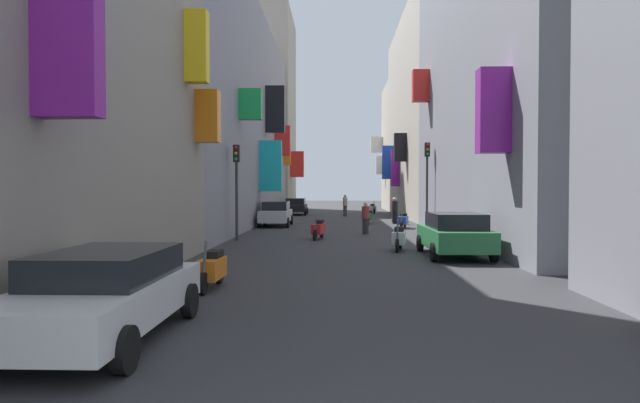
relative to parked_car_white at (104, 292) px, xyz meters
The scene contains 22 objects.
ground_plane 24.99m from the parked_car_white, 81.40° to the left, with size 140.00×140.00×0.00m, color #2D2D30.
building_left_mid_a 27.42m from the parked_car_white, 99.17° to the left, with size 7.38×30.30×13.74m.
building_left_far 50.59m from the parked_car_white, 94.91° to the left, with size 7.40×10.44×20.83m.
building_right_mid_b 21.51m from the parked_car_white, 54.20° to the left, with size 6.94×20.10×17.01m.
building_right_mid_c 39.00m from the parked_car_white, 72.17° to the left, with size 7.06×20.28×16.21m.
building_right_far 52.34m from the parked_car_white, 76.97° to the left, with size 7.35×8.10×13.36m.
parked_car_white is the anchor object (origin of this frame).
parked_car_silver 24.53m from the parked_car_white, 90.45° to the left, with size 1.85×4.14×1.49m.
parked_car_black 38.70m from the parked_car_white, 90.10° to the left, with size 1.99×4.06×1.44m.
parked_car_green 12.56m from the parked_car_white, 53.62° to the left, with size 2.02×4.22×1.46m.
scooter_silver 42.14m from the parked_car_white, 80.64° to the left, with size 0.57×1.84×1.13m.
scooter_red 16.35m from the parked_car_white, 80.55° to the left, with size 0.64×1.92×1.13m.
scooter_white 13.13m from the parked_car_white, 63.84° to the left, with size 0.64×1.80×1.13m.
scooter_green 27.82m from the parked_car_white, 78.47° to the left, with size 0.47×1.91×1.13m.
scooter_orange 4.14m from the parked_car_white, 80.58° to the left, with size 0.48×1.83×1.13m.
scooter_blue 23.98m from the parked_car_white, 72.22° to the left, with size 0.72×1.87×1.13m.
pedestrian_crossing 29.69m from the parked_car_white, 75.51° to the left, with size 0.51×0.51×1.67m.
pedestrian_near_left 27.71m from the parked_car_white, 74.78° to the left, with size 0.53×0.53×1.70m.
pedestrian_near_right 19.62m from the parked_car_white, 75.37° to the left, with size 0.54×0.54×1.59m.
pedestrian_mid_street 36.43m from the parked_car_white, 83.38° to the left, with size 0.54×0.54×1.79m.
traffic_light_near_corner 15.45m from the parked_car_white, 93.24° to the left, with size 0.26×0.34×4.18m.
traffic_light_far_corner 22.76m from the parked_car_white, 68.30° to the left, with size 0.26×0.34×4.75m.
Camera 1 is at (-0.24, -2.59, 2.27)m, focal length 30.03 mm.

